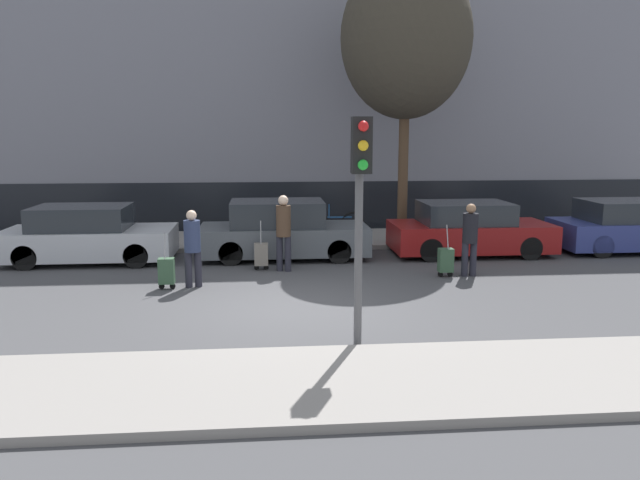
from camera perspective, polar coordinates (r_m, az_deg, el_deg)
ground_plane at (r=11.74m, az=-2.06°, el=-6.14°), size 80.00×80.00×0.00m
sidewalk_near at (r=8.18m, az=-0.60°, el=-13.01°), size 28.00×2.50×0.12m
sidewalk_far at (r=18.55m, az=-3.23°, el=0.03°), size 28.00×3.00×0.12m
building_facade at (r=22.04m, az=-3.71°, el=15.03°), size 28.00×3.04×10.44m
parked_car_0 at (r=16.62m, az=-20.47°, el=0.35°), size 4.15×1.86×1.41m
parked_car_1 at (r=16.10m, az=-3.48°, el=0.77°), size 4.30×1.83×1.49m
parked_car_2 at (r=16.99m, az=13.44°, el=0.89°), size 4.17×1.89×1.40m
parked_car_3 at (r=18.96m, az=26.28°, el=1.04°), size 3.93×1.88×1.40m
pedestrian_left at (r=13.26m, az=-11.59°, el=-0.36°), size 0.35×0.34×1.63m
trolley_left at (r=13.32m, az=-13.86°, el=-2.77°), size 0.34×0.29×1.19m
pedestrian_center at (r=14.50m, az=-3.36°, el=1.09°), size 0.34×0.34×1.79m
trolley_center at (r=14.76m, az=-5.40°, el=-1.32°), size 0.34×0.29×1.18m
pedestrian_right at (r=14.40m, az=13.55°, el=0.41°), size 0.35×0.34×1.65m
trolley_right at (r=14.30m, az=11.42°, el=-1.82°), size 0.34×0.29×1.19m
traffic_light at (r=9.04m, az=3.71°, el=4.97°), size 0.28×0.47×3.45m
parked_bicycle at (r=18.84m, az=1.39°, el=1.53°), size 1.77×0.06×0.96m
bare_tree_near_crossing at (r=18.04m, az=7.88°, el=17.79°), size 3.59×3.59×7.83m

